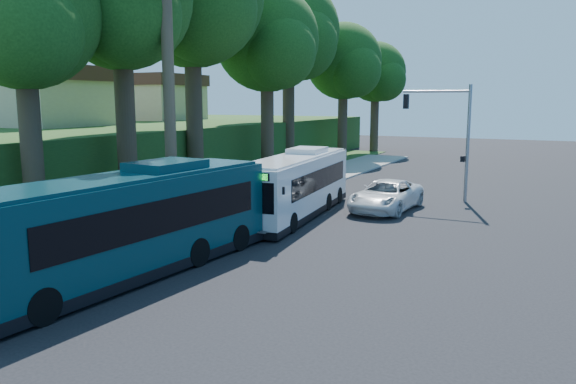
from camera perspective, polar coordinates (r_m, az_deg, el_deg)
The scene contains 18 objects.
ground at distance 27.31m, azimuth 4.17°, elevation -3.57°, with size 140.00×140.00×0.00m, color black.
sidewalk at distance 30.72m, azimuth -8.55°, elevation -2.09°, with size 4.50×70.00×0.12m, color gray.
red_curb at distance 26.23m, azimuth -9.40°, elevation -4.06°, with size 0.25×30.00×0.13m, color maroon.
grass_verge at distance 38.02m, azimuth -11.32°, elevation -0.03°, with size 8.00×70.00×0.06m, color #234719.
bus_shelter at distance 28.13m, azimuth -11.88°, elevation 0.38°, with size 3.20×1.51×2.55m.
stop_sign_pole at distance 25.29m, azimuth -11.57°, elevation 0.04°, with size 0.35×0.06×3.17m.
traffic_signal_pole at distance 35.27m, azimuth 16.23°, elevation 6.25°, with size 4.10×0.30×7.00m.
hillside_backdrop at distance 53.96m, azimuth -16.11°, elevation 5.07°, with size 24.00×60.00×8.80m.
tree_0 at distance 33.70m, azimuth -16.55°, elevation 17.69°, with size 8.40×8.00×15.70m.
tree_1 at distance 40.70m, azimuth -9.67°, elevation 18.59°, with size 10.50×10.00×18.26m.
tree_2 at distance 46.39m, azimuth -2.06°, elevation 14.74°, with size 8.82×8.40×15.12m.
tree_3 at distance 54.52m, azimuth 0.16°, elevation 15.52°, with size 10.08×9.60×17.28m.
tree_4 at distance 60.68m, azimuth 5.74°, elevation 12.71°, with size 8.40×8.00×14.14m.
tree_5 at distance 67.87m, azimuth 8.95°, elevation 11.63°, with size 7.35×7.00×12.86m.
tree_6 at distance 29.76m, azimuth -25.30°, elevation 15.46°, with size 7.56×7.20×13.74m.
white_bus at distance 29.66m, azimuth 0.85°, elevation 0.82°, with size 3.69×11.85×3.48m.
teal_bus at distance 20.06m, azimuth -16.06°, elevation -3.11°, with size 3.87×13.16×3.87m.
pickup at distance 31.67m, azimuth 9.94°, elevation -0.36°, with size 2.77×6.01×1.67m, color silver.
Camera 1 is at (9.98, -24.68, 6.07)m, focal length 35.00 mm.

